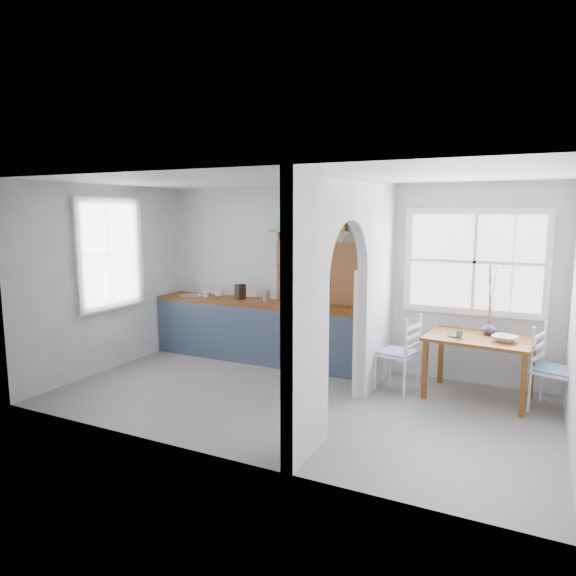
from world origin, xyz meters
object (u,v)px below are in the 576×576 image
at_px(kettle, 364,304).
at_px(chair_right, 556,370).
at_px(vase, 489,328).
at_px(dining_table, 478,368).
at_px(chair_left, 398,352).

bearing_deg(kettle, chair_right, -21.47).
bearing_deg(kettle, vase, -15.21).
height_order(dining_table, kettle, kettle).
bearing_deg(vase, chair_left, -164.87).
bearing_deg(chair_right, kettle, 102.66).
height_order(dining_table, vase, vase).
distance_m(dining_table, chair_left, 0.97).
xyz_separation_m(kettle, vase, (1.57, 0.03, -0.17)).
bearing_deg(kettle, dining_table, -22.04).
relative_size(chair_left, vase, 5.91).
bearing_deg(vase, chair_right, -17.79).
distance_m(chair_right, kettle, 2.38).
relative_size(chair_left, kettle, 4.48).
distance_m(dining_table, kettle, 1.63).
xyz_separation_m(dining_table, vase, (0.08, 0.18, 0.46)).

